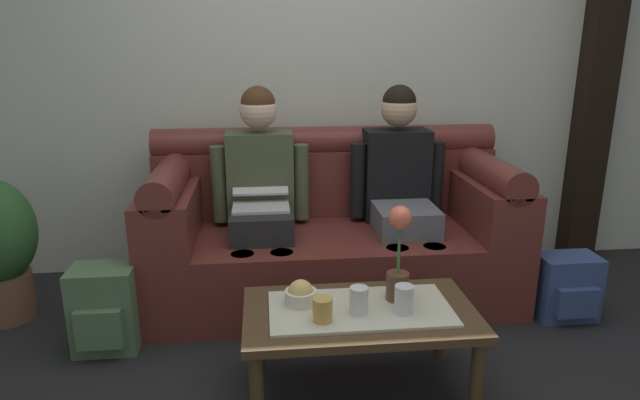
{
  "coord_description": "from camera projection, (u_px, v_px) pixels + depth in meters",
  "views": [
    {
      "loc": [
        -0.39,
        -1.85,
        1.46
      ],
      "look_at": [
        -0.1,
        0.8,
        0.69
      ],
      "focal_mm": 30.85,
      "sensor_mm": 36.0,
      "label": 1
    }
  ],
  "objects": [
    {
      "name": "timber_pillar",
      "position": [
        601.0,
        42.0,
        3.5
      ],
      "size": [
        0.2,
        0.2,
        2.9
      ],
      "primitive_type": "cube",
      "color": "black",
      "rests_on": "ground_plane"
    },
    {
      "name": "cup_near_left",
      "position": [
        404.0,
        299.0,
        2.22
      ],
      "size": [
        0.08,
        0.08,
        0.12
      ],
      "primitive_type": "cylinder",
      "color": "silver",
      "rests_on": "coffee_table"
    },
    {
      "name": "person_right",
      "position": [
        400.0,
        184.0,
        3.18
      ],
      "size": [
        0.56,
        0.67,
        1.22
      ],
      "color": "#595B66",
      "rests_on": "ground_plane"
    },
    {
      "name": "coffee_table",
      "position": [
        360.0,
        320.0,
        2.3
      ],
      "size": [
        0.97,
        0.55,
        0.39
      ],
      "color": "#47331E",
      "rests_on": "ground_plane"
    },
    {
      "name": "cup_near_right",
      "position": [
        359.0,
        300.0,
        2.22
      ],
      "size": [
        0.08,
        0.08,
        0.11
      ],
      "primitive_type": "cylinder",
      "color": "silver",
      "rests_on": "coffee_table"
    },
    {
      "name": "cup_far_center",
      "position": [
        323.0,
        310.0,
        2.16
      ],
      "size": [
        0.08,
        0.08,
        0.1
      ],
      "primitive_type": "cylinder",
      "color": "gold",
      "rests_on": "coffee_table"
    },
    {
      "name": "back_wall_patterned",
      "position": [
        321.0,
        42.0,
        3.43
      ],
      "size": [
        6.0,
        0.12,
        2.9
      ],
      "primitive_type": "cube",
      "color": "silver",
      "rests_on": "ground_plane"
    },
    {
      "name": "couch",
      "position": [
        331.0,
        233.0,
        3.22
      ],
      "size": [
        2.06,
        0.88,
        0.96
      ],
      "color": "maroon",
      "rests_on": "ground_plane"
    },
    {
      "name": "person_left",
      "position": [
        261.0,
        188.0,
        3.1
      ],
      "size": [
        0.56,
        0.67,
        1.22
      ],
      "color": "#232326",
      "rests_on": "ground_plane"
    },
    {
      "name": "flower_vase",
      "position": [
        399.0,
        256.0,
        2.3
      ],
      "size": [
        0.1,
        0.1,
        0.42
      ],
      "color": "brown",
      "rests_on": "coffee_table"
    },
    {
      "name": "snack_bowl",
      "position": [
        301.0,
        295.0,
        2.31
      ],
      "size": [
        0.13,
        0.13,
        0.11
      ],
      "color": "silver",
      "rests_on": "coffee_table"
    },
    {
      "name": "backpack_left",
      "position": [
        105.0,
        310.0,
        2.66
      ],
      "size": [
        0.3,
        0.27,
        0.42
      ],
      "color": "#4C6B4C",
      "rests_on": "ground_plane"
    },
    {
      "name": "backpack_right",
      "position": [
        566.0,
        288.0,
        2.97
      ],
      "size": [
        0.32,
        0.25,
        0.35
      ],
      "color": "#33477A",
      "rests_on": "ground_plane"
    }
  ]
}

